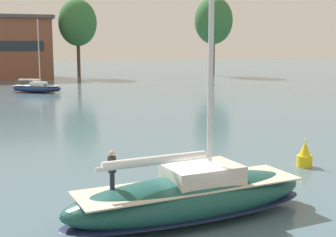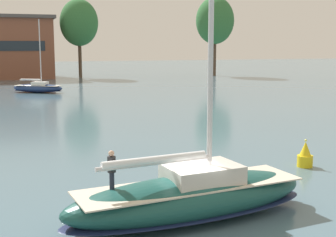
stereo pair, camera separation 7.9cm
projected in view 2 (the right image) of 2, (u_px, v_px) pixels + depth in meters
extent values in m
plane|color=slate|center=(190.00, 219.00, 20.17)|extent=(400.00, 400.00, 0.00)
cylinder|color=#4C3828|center=(80.00, 57.00, 106.66)|extent=(0.76, 0.76, 9.55)
ellipsoid|color=#336B38|center=(79.00, 23.00, 105.47)|extent=(8.59, 8.59, 10.50)
cylinder|color=#4C3828|center=(214.00, 55.00, 112.95)|extent=(0.81, 0.81, 10.14)
ellipsoid|color=#336B38|center=(215.00, 21.00, 111.68)|extent=(9.12, 9.12, 11.15)
ellipsoid|color=#194C47|center=(190.00, 198.00, 20.02)|extent=(11.58, 4.47, 1.92)
ellipsoid|color=#19234C|center=(190.00, 209.00, 20.10)|extent=(11.69, 4.51, 0.23)
cube|color=beige|center=(191.00, 185.00, 19.94)|extent=(10.17, 3.80, 0.06)
cube|color=beige|center=(202.00, 174.00, 20.11)|extent=(3.40, 2.57, 0.79)
cylinder|color=silver|center=(211.00, 16.00, 19.22)|extent=(0.23, 0.23, 14.11)
cylinder|color=silver|center=(155.00, 163.00, 19.06)|extent=(5.07, 0.79, 0.19)
cylinder|color=white|center=(155.00, 160.00, 19.04)|extent=(4.57, 0.84, 0.31)
cylinder|color=#232838|center=(112.00, 182.00, 18.76)|extent=(0.22, 0.22, 0.85)
cylinder|color=#262628|center=(112.00, 164.00, 18.65)|extent=(0.38, 0.38, 0.65)
sphere|color=tan|center=(111.00, 153.00, 18.58)|extent=(0.24, 0.24, 0.24)
ellipsoid|color=navy|center=(38.00, 88.00, 73.57)|extent=(8.23, 6.10, 1.39)
ellipsoid|color=#19234C|center=(38.00, 91.00, 73.63)|extent=(8.31, 6.16, 0.17)
cube|color=beige|center=(38.00, 86.00, 73.50)|extent=(7.20, 5.29, 0.06)
cube|color=silver|center=(40.00, 84.00, 73.37)|extent=(2.79, 2.54, 0.57)
cylinder|color=silver|center=(40.00, 53.00, 72.57)|extent=(0.16, 0.16, 10.24)
cylinder|color=silver|center=(30.00, 80.00, 73.60)|extent=(3.25, 1.97, 0.14)
cylinder|color=white|center=(30.00, 79.00, 73.59)|extent=(2.98, 1.86, 0.22)
cylinder|color=yellow|center=(305.00, 161.00, 28.79)|extent=(0.95, 0.95, 0.71)
cone|color=yellow|center=(305.00, 149.00, 28.66)|extent=(0.71, 0.71, 0.87)
sphere|color=#F2F266|center=(306.00, 140.00, 28.58)|extent=(0.16, 0.16, 0.16)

